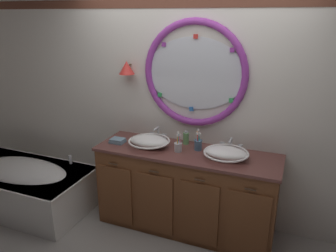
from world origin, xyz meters
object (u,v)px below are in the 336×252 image
object	(u,v)px
toothbrush_holder_left	(178,146)
sink_basin_left	(149,141)
sink_basin_right	(226,153)
soap_dispenser	(186,138)
bathtub	(23,184)
folded_hand_towel	(118,141)
toothbrush_holder_right	(198,144)

from	to	relation	value
toothbrush_holder_left	sink_basin_left	bearing A→B (deg)	177.87
sink_basin_right	soap_dispenser	bearing A→B (deg)	156.21
bathtub	soap_dispenser	size ratio (longest dim) A/B	10.50
bathtub	soap_dispenser	distance (m)	2.04
sink_basin_right	toothbrush_holder_left	size ratio (longest dim) A/B	2.09
soap_dispenser	sink_basin_right	bearing A→B (deg)	-23.79
sink_basin_right	sink_basin_left	bearing A→B (deg)	180.00
sink_basin_left	bathtub	bearing A→B (deg)	-168.24
bathtub	soap_dispenser	xyz separation A→B (m)	(1.86, 0.53, 0.66)
toothbrush_holder_left	folded_hand_towel	xyz separation A→B (m)	(-0.69, -0.02, -0.03)
bathtub	toothbrush_holder_right	size ratio (longest dim) A/B	7.19
bathtub	toothbrush_holder_left	world-z (taller)	toothbrush_holder_left
toothbrush_holder_left	toothbrush_holder_right	size ratio (longest dim) A/B	0.93
sink_basin_left	toothbrush_holder_left	xyz separation A→B (m)	(0.33, -0.01, -0.01)
bathtub	sink_basin_left	bearing A→B (deg)	11.76
sink_basin_left	soap_dispenser	distance (m)	0.40
sink_basin_right	folded_hand_towel	world-z (taller)	sink_basin_right
sink_basin_right	soap_dispenser	distance (m)	0.53
soap_dispenser	folded_hand_towel	world-z (taller)	soap_dispenser
bathtub	sink_basin_right	size ratio (longest dim) A/B	3.70
bathtub	toothbrush_holder_right	xyz separation A→B (m)	(2.03, 0.42, 0.66)
sink_basin_right	folded_hand_towel	xyz separation A→B (m)	(-1.18, -0.03, -0.04)
sink_basin_left	sink_basin_right	bearing A→B (deg)	0.00
toothbrush_holder_right	toothbrush_holder_left	bearing A→B (deg)	-147.09
toothbrush_holder_left	soap_dispenser	distance (m)	0.22
sink_basin_left	folded_hand_towel	bearing A→B (deg)	-175.10
sink_basin_left	folded_hand_towel	size ratio (longest dim) A/B	2.84
sink_basin_right	toothbrush_holder_right	bearing A→B (deg)	161.92
sink_basin_right	folded_hand_towel	distance (m)	1.18
bathtub	toothbrush_holder_right	bearing A→B (deg)	11.67
folded_hand_towel	sink_basin_right	bearing A→B (deg)	1.52
bathtub	soap_dispenser	bearing A→B (deg)	15.89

